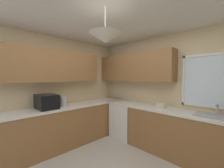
{
  "coord_description": "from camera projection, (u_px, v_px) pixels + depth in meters",
  "views": [
    {
      "loc": [
        1.42,
        -1.27,
        1.55
      ],
      "look_at": [
        -0.66,
        0.77,
        1.41
      ],
      "focal_mm": 22.37,
      "sensor_mm": 36.0,
      "label": 1
    }
  ],
  "objects": [
    {
      "name": "room_shell",
      "position": [
        112.0,
        68.0,
        2.5
      ],
      "size": [
        3.84,
        3.78,
        2.56
      ],
      "color": "beige",
      "rests_on": "ground_plane"
    },
    {
      "name": "counter_run_left",
      "position": [
        58.0,
        127.0,
        3.06
      ],
      "size": [
        0.65,
        3.39,
        0.91
      ],
      "color": "olive",
      "rests_on": "ground_plane"
    },
    {
      "name": "counter_run_back",
      "position": [
        167.0,
        130.0,
        2.88
      ],
      "size": [
        2.93,
        0.65,
        0.91
      ],
      "color": "olive",
      "rests_on": "ground_plane"
    },
    {
      "name": "dishwasher",
      "position": [
        125.0,
        120.0,
        3.64
      ],
      "size": [
        0.6,
        0.6,
        0.86
      ],
      "primitive_type": "cube",
      "color": "white",
      "rests_on": "ground_plane"
    },
    {
      "name": "microwave",
      "position": [
        47.0,
        102.0,
        2.87
      ],
      "size": [
        0.48,
        0.36,
        0.29
      ],
      "primitive_type": "cube",
      "color": "black",
      "rests_on": "counter_run_left"
    },
    {
      "name": "kettle",
      "position": [
        63.0,
        101.0,
        3.1
      ],
      "size": [
        0.14,
        0.14,
        0.23
      ],
      "primitive_type": "cylinder",
      "color": "#B7B7BC",
      "rests_on": "counter_run_left"
    },
    {
      "name": "sink_assembly",
      "position": [
        216.0,
        116.0,
        2.29
      ],
      "size": [
        0.59,
        0.4,
        0.19
      ],
      "color": "#9EA0A5",
      "rests_on": "counter_run_back"
    },
    {
      "name": "bowl",
      "position": [
        161.0,
        106.0,
        2.96
      ],
      "size": [
        0.2,
        0.2,
        0.09
      ],
      "primitive_type": "cylinder",
      "color": "beige",
      "rests_on": "counter_run_back"
    }
  ]
}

